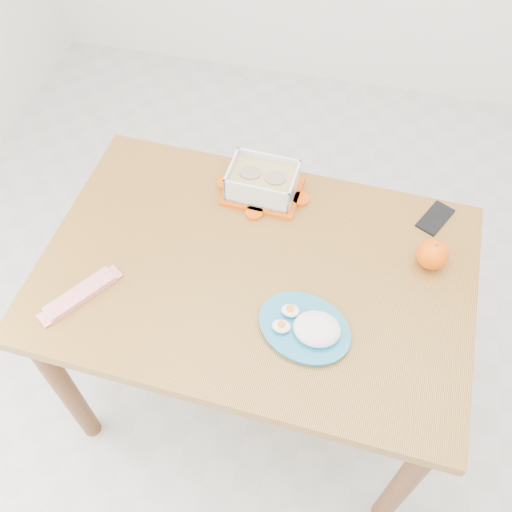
% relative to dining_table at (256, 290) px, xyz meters
% --- Properties ---
extents(ground, '(3.50, 3.50, 0.00)m').
position_rel_dining_table_xyz_m(ground, '(0.20, 0.10, -0.64)').
color(ground, '#B7B7B2').
rests_on(ground, ground).
extents(dining_table, '(1.18, 0.81, 0.75)m').
position_rel_dining_table_xyz_m(dining_table, '(0.00, 0.00, 0.00)').
color(dining_table, '#A36D2E').
rests_on(dining_table, ground).
extents(food_container, '(0.23, 0.18, 0.09)m').
position_rel_dining_table_xyz_m(food_container, '(-0.04, 0.27, 0.15)').
color(food_container, '#E04D06').
rests_on(food_container, dining_table).
extents(orange_fruit, '(0.08, 0.08, 0.08)m').
position_rel_dining_table_xyz_m(orange_fruit, '(0.45, 0.12, 0.15)').
color(orange_fruit, '#FF4D05').
rests_on(orange_fruit, dining_table).
extents(rice_plate, '(0.30, 0.30, 0.06)m').
position_rel_dining_table_xyz_m(rice_plate, '(0.17, -0.15, 0.13)').
color(rice_plate, '#196B8B').
rests_on(rice_plate, dining_table).
extents(candy_bar, '(0.15, 0.19, 0.02)m').
position_rel_dining_table_xyz_m(candy_bar, '(-0.42, -0.18, 0.11)').
color(candy_bar, red).
rests_on(candy_bar, dining_table).
extents(smartphone, '(0.11, 0.13, 0.01)m').
position_rel_dining_table_xyz_m(smartphone, '(0.45, 0.28, 0.11)').
color(smartphone, black).
rests_on(smartphone, dining_table).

